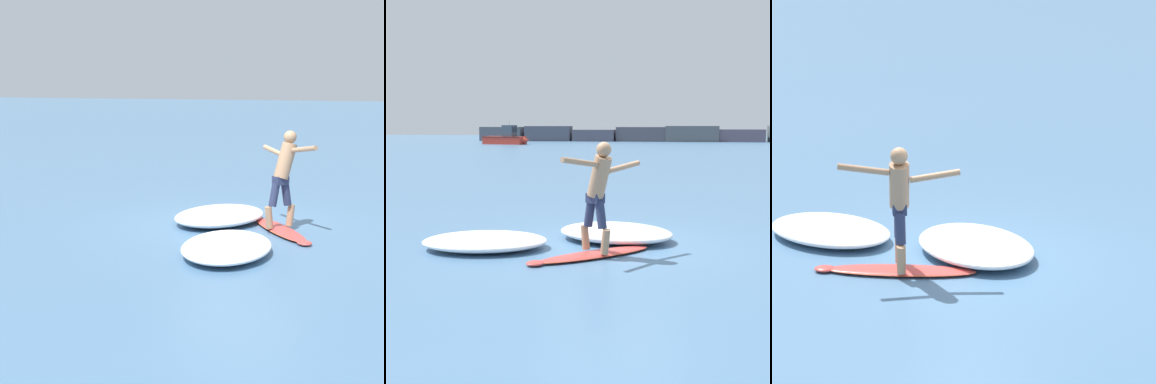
{
  "view_description": "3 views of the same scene",
  "coord_description": "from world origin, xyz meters",
  "views": [
    {
      "loc": [
        -11.62,
        -4.69,
        2.75
      ],
      "look_at": [
        -0.28,
        0.84,
        0.64
      ],
      "focal_mm": 60.0,
      "sensor_mm": 36.0,
      "label": 1
    },
    {
      "loc": [
        0.98,
        -9.56,
        2.18
      ],
      "look_at": [
        -0.64,
        -0.12,
        0.97
      ],
      "focal_mm": 50.0,
      "sensor_mm": 36.0,
      "label": 2
    },
    {
      "loc": [
        9.12,
        -9.02,
        4.72
      ],
      "look_at": [
        -0.67,
        0.78,
        0.78
      ],
      "focal_mm": 85.0,
      "sensor_mm": 36.0,
      "label": 3
    }
  ],
  "objects": [
    {
      "name": "surfer",
      "position": [
        -0.15,
        -1.02,
        1.17
      ],
      "size": [
        1.13,
        1.39,
        1.83
      ],
      "color": "tan",
      "rests_on": "surfboard"
    },
    {
      "name": "wave_foam_at_tail",
      "position": [
        -0.0,
        0.36,
        0.15
      ],
      "size": [
        2.45,
        1.98,
        0.3
      ],
      "color": "white",
      "rests_on": "ground"
    },
    {
      "name": "surfboard",
      "position": [
        -0.24,
        -1.0,
        0.04
      ],
      "size": [
        2.01,
        1.82,
        0.22
      ],
      "color": "#D4453F",
      "rests_on": "ground"
    },
    {
      "name": "ground_plane",
      "position": [
        0.0,
        0.0,
        0.0
      ],
      "size": [
        200.0,
        200.0,
        0.0
      ],
      "primitive_type": "plane",
      "color": "teal"
    },
    {
      "name": "wave_foam_at_nose",
      "position": [
        -2.21,
        -0.73,
        0.14
      ],
      "size": [
        2.43,
        1.84,
        0.27
      ],
      "color": "white",
      "rests_on": "ground"
    }
  ]
}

